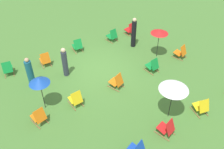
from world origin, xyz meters
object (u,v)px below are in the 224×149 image
(deckchair_5, at_px, (45,60))
(deckchair_12, at_px, (201,107))
(deckchair_9, at_px, (153,66))
(deckchair_13, at_px, (8,69))
(deckchair_3, at_px, (77,46))
(deckchair_8, at_px, (130,29))
(deckchair_14, at_px, (167,128))
(deckchair_2, at_px, (39,117))
(person_1, at_px, (30,73))
(deckchair_11, at_px, (112,36))
(deckchair_10, at_px, (76,99))
(umbrella_2, at_px, (39,81))
(person_0, at_px, (134,33))
(deckchair_4, at_px, (181,52))
(umbrella_1, at_px, (160,32))
(person_2, at_px, (65,63))
(deckchair_1, at_px, (117,82))
(umbrella_0, at_px, (174,88))

(deckchair_5, bearing_deg, deckchair_12, 124.11)
(deckchair_9, height_order, deckchair_13, same)
(deckchair_3, bearing_deg, deckchair_8, -177.67)
(deckchair_8, bearing_deg, deckchair_14, 52.18)
(deckchair_2, distance_m, person_1, 2.65)
(deckchair_2, height_order, deckchair_11, same)
(deckchair_10, xyz_separation_m, deckchair_13, (1.84, -4.12, 0.00))
(deckchair_8, bearing_deg, deckchair_11, -9.90)
(umbrella_2, relative_size, person_1, 1.06)
(person_0, bearing_deg, deckchair_13, -102.54)
(deckchair_4, distance_m, umbrella_2, 8.25)
(deckchair_3, height_order, deckchair_11, same)
(deckchair_11, height_order, umbrella_1, umbrella_1)
(deckchair_8, xyz_separation_m, person_0, (0.78, 1.25, 0.55))
(deckchair_11, xyz_separation_m, umbrella_1, (-1.14, 2.94, 1.27))
(deckchair_8, relative_size, deckchair_13, 0.98)
(deckchair_3, xyz_separation_m, person_0, (-3.10, 1.52, 0.55))
(deckchair_2, height_order, deckchair_5, same)
(deckchair_11, relative_size, person_2, 0.49)
(deckchair_2, distance_m, deckchair_8, 8.81)
(deckchair_11, xyz_separation_m, deckchair_13, (6.54, -0.42, 0.00))
(umbrella_2, bearing_deg, umbrella_1, -179.37)
(deckchair_1, height_order, deckchair_13, same)
(deckchair_12, bearing_deg, deckchair_1, -44.62)
(deckchair_11, bearing_deg, deckchair_10, 31.43)
(deckchair_8, relative_size, person_0, 0.44)
(deckchair_3, xyz_separation_m, deckchair_11, (-2.40, 0.26, 0.00))
(deckchair_9, bearing_deg, deckchair_8, -115.57)
(deckchair_14, xyz_separation_m, umbrella_1, (-3.63, -4.40, 1.27))
(deckchair_4, height_order, deckchair_9, same)
(deckchair_2, bearing_deg, umbrella_2, -138.11)
(deckchair_2, height_order, deckchair_3, same)
(person_2, bearing_deg, umbrella_2, 23.48)
(deckchair_3, bearing_deg, person_1, 29.29)
(deckchair_13, height_order, deckchair_14, same)
(deckchair_9, bearing_deg, deckchair_4, 176.66)
(deckchair_2, distance_m, deckchair_12, 7.15)
(deckchair_12, bearing_deg, umbrella_0, -11.53)
(deckchair_9, distance_m, deckchair_10, 4.64)
(umbrella_0, distance_m, person_2, 5.85)
(person_1, bearing_deg, person_0, -178.56)
(deckchair_1, bearing_deg, deckchair_12, 102.90)
(deckchair_14, xyz_separation_m, umbrella_0, (-0.79, -0.64, 1.35))
(person_0, bearing_deg, deckchair_14, -27.21)
(umbrella_0, bearing_deg, person_2, -66.12)
(deckchair_13, xyz_separation_m, person_2, (-2.50, 1.84, 0.44))
(deckchair_9, distance_m, umbrella_0, 3.54)
(umbrella_2, distance_m, person_2, 2.63)
(umbrella_2, bearing_deg, person_1, -93.91)
(deckchair_12, bearing_deg, deckchair_3, -59.74)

